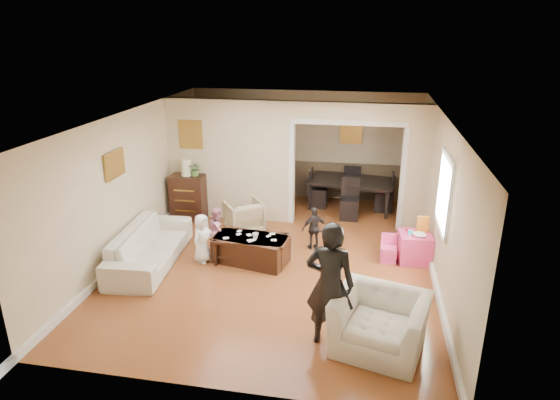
% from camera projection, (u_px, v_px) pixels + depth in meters
% --- Properties ---
extents(floor, '(7.00, 7.00, 0.00)m').
position_uv_depth(floor, '(278.00, 257.00, 8.86)').
color(floor, '#A6582B').
rests_on(floor, ground).
extents(partition_left, '(2.75, 0.18, 2.60)m').
position_uv_depth(partition_left, '(231.00, 160.00, 10.32)').
color(partition_left, beige).
rests_on(partition_left, ground).
extents(partition_right, '(0.55, 0.18, 2.60)m').
position_uv_depth(partition_right, '(415.00, 169.00, 9.66)').
color(partition_right, beige).
rests_on(partition_right, ground).
extents(partition_header, '(2.22, 0.18, 0.35)m').
position_uv_depth(partition_header, '(349.00, 111.00, 9.52)').
color(partition_header, beige).
rests_on(partition_header, partition_right).
extents(window_pane, '(0.03, 0.95, 1.10)m').
position_uv_depth(window_pane, '(445.00, 193.00, 7.50)').
color(window_pane, white).
rests_on(window_pane, ground).
extents(framed_art_partition, '(0.45, 0.03, 0.55)m').
position_uv_depth(framed_art_partition, '(191.00, 134.00, 10.18)').
color(framed_art_partition, brown).
rests_on(framed_art_partition, partition_left).
extents(framed_art_sofa_wall, '(0.03, 0.55, 0.40)m').
position_uv_depth(framed_art_sofa_wall, '(114.00, 164.00, 8.16)').
color(framed_art_sofa_wall, brown).
extents(framed_art_alcove, '(0.45, 0.03, 0.55)m').
position_uv_depth(framed_art_alcove, '(351.00, 131.00, 11.28)').
color(framed_art_alcove, brown).
extents(sofa, '(1.07, 2.35, 0.67)m').
position_uv_depth(sofa, '(150.00, 246.00, 8.54)').
color(sofa, beige).
rests_on(sofa, ground).
extents(armchair_back, '(0.99, 0.99, 0.66)m').
position_uv_depth(armchair_back, '(244.00, 216.00, 9.89)').
color(armchair_back, tan).
rests_on(armchair_back, ground).
extents(armchair_front, '(1.38, 1.27, 0.75)m').
position_uv_depth(armchair_front, '(380.00, 323.00, 6.24)').
color(armchair_front, beige).
rests_on(armchair_front, ground).
extents(dresser, '(0.73, 0.41, 1.00)m').
position_uv_depth(dresser, '(188.00, 198.00, 10.46)').
color(dresser, black).
rests_on(dresser, ground).
extents(table_lamp, '(0.22, 0.22, 0.36)m').
position_uv_depth(table_lamp, '(186.00, 167.00, 10.23)').
color(table_lamp, '#F0EBC3').
rests_on(table_lamp, dresser).
extents(potted_plant, '(0.28, 0.25, 0.32)m').
position_uv_depth(potted_plant, '(195.00, 169.00, 10.20)').
color(potted_plant, '#4E7A36').
rests_on(potted_plant, dresser).
extents(coffee_table, '(1.40, 0.90, 0.48)m').
position_uv_depth(coffee_table, '(251.00, 249.00, 8.62)').
color(coffee_table, '#341910').
rests_on(coffee_table, ground).
extents(coffee_cup, '(0.13, 0.13, 0.10)m').
position_uv_depth(coffee_cup, '(255.00, 236.00, 8.46)').
color(coffee_cup, silver).
rests_on(coffee_cup, coffee_table).
extents(play_table, '(0.61, 0.61, 0.53)m').
position_uv_depth(play_table, '(414.00, 247.00, 8.64)').
color(play_table, '#E33B7A').
rests_on(play_table, ground).
extents(cereal_box, '(0.21, 0.09, 0.30)m').
position_uv_depth(cereal_box, '(423.00, 224.00, 8.57)').
color(cereal_box, gold).
rests_on(cereal_box, play_table).
extents(cyan_cup, '(0.08, 0.08, 0.08)m').
position_uv_depth(cyan_cup, '(410.00, 232.00, 8.51)').
color(cyan_cup, '#26B3C1').
rests_on(cyan_cup, play_table).
extents(toy_block, '(0.10, 0.09, 0.05)m').
position_uv_depth(toy_block, '(408.00, 229.00, 8.67)').
color(toy_block, red).
rests_on(toy_block, play_table).
extents(play_bowl, '(0.25, 0.25, 0.05)m').
position_uv_depth(play_bowl, '(419.00, 235.00, 8.42)').
color(play_bowl, white).
rests_on(play_bowl, play_table).
extents(dining_table, '(2.08, 1.36, 0.68)m').
position_uv_depth(dining_table, '(351.00, 194.00, 11.13)').
color(dining_table, black).
rests_on(dining_table, ground).
extents(adult_person, '(0.67, 0.46, 1.74)m').
position_uv_depth(adult_person, '(330.00, 285.00, 6.19)').
color(adult_person, black).
rests_on(adult_person, ground).
extents(child_kneel_a, '(0.43, 0.52, 0.90)m').
position_uv_depth(child_kneel_a, '(202.00, 238.00, 8.56)').
color(child_kneel_a, white).
rests_on(child_kneel_a, ground).
extents(child_kneel_b, '(0.39, 0.47, 0.88)m').
position_uv_depth(child_kneel_b, '(218.00, 230.00, 8.95)').
color(child_kneel_b, pink).
rests_on(child_kneel_b, ground).
extents(child_toddler, '(0.53, 0.41, 0.83)m').
position_uv_depth(child_toddler, '(314.00, 228.00, 9.08)').
color(child_toddler, black).
rests_on(child_toddler, ground).
extents(craft_papers, '(0.96, 0.50, 0.00)m').
position_uv_depth(craft_papers, '(252.00, 237.00, 8.55)').
color(craft_papers, white).
rests_on(craft_papers, coffee_table).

